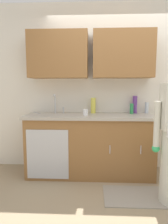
# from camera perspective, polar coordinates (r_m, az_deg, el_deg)

# --- Properties ---
(ground_plane) EXTENTS (9.00, 9.00, 0.00)m
(ground_plane) POSITION_cam_1_polar(r_m,az_deg,el_deg) (2.71, 14.17, -23.18)
(ground_plane) COLOR #998466
(kitchen_wall_with_uppers) EXTENTS (4.80, 0.44, 2.70)m
(kitchen_wall_with_uppers) POSITION_cam_1_polar(r_m,az_deg,el_deg) (3.30, 9.14, 9.14)
(kitchen_wall_with_uppers) COLOR silver
(kitchen_wall_with_uppers) RESTS_ON ground
(counter_cabinet) EXTENTS (1.90, 0.62, 0.90)m
(counter_cabinet) POSITION_cam_1_polar(r_m,az_deg,el_deg) (3.12, 1.66, -9.74)
(counter_cabinet) COLOR brown
(counter_cabinet) RESTS_ON ground
(countertop) EXTENTS (1.96, 0.66, 0.04)m
(countertop) POSITION_cam_1_polar(r_m,az_deg,el_deg) (3.02, 1.75, -1.16)
(countertop) COLOR #A8A093
(countertop) RESTS_ON counter_cabinet
(sink) EXTENTS (0.50, 0.36, 0.35)m
(sink) POSITION_cam_1_polar(r_m,az_deg,el_deg) (3.08, -8.06, -0.96)
(sink) COLOR #B7BABF
(sink) RESTS_ON counter_cabinet
(floor_mat) EXTENTS (0.80, 0.50, 0.01)m
(floor_mat) POSITION_cam_1_polar(r_m,az_deg,el_deg) (2.75, 14.75, -22.49)
(floor_mat) COLOR gray
(floor_mat) RESTS_ON ground
(bottle_dish_liquid) EXTENTS (0.06, 0.06, 0.17)m
(bottle_dish_liquid) POSITION_cam_1_polar(r_m,az_deg,el_deg) (3.33, 17.71, 1.15)
(bottle_dish_liquid) COLOR silver
(bottle_dish_liquid) RESTS_ON countertop
(bottle_soap) EXTENTS (0.06, 0.06, 0.16)m
(bottle_soap) POSITION_cam_1_polar(r_m,az_deg,el_deg) (3.20, 13.62, 0.96)
(bottle_soap) COLOR #2D8C4C
(bottle_soap) RESTS_ON countertop
(bottle_water_tall) EXTENTS (0.08, 0.08, 0.25)m
(bottle_water_tall) POSITION_cam_1_polar(r_m,az_deg,el_deg) (3.19, 2.69, 1.91)
(bottle_water_tall) COLOR #D8D14C
(bottle_water_tall) RESTS_ON countertop
(bottle_water_short) EXTENTS (0.07, 0.07, 0.28)m
(bottle_water_short) POSITION_cam_1_polar(r_m,az_deg,el_deg) (3.29, 14.49, 2.10)
(bottle_water_short) COLOR #66388C
(bottle_water_short) RESTS_ON countertop
(cup_by_sink) EXTENTS (0.08, 0.08, 0.09)m
(cup_by_sink) POSITION_cam_1_polar(r_m,az_deg,el_deg) (2.95, 0.43, -0.08)
(cup_by_sink) COLOR white
(cup_by_sink) RESTS_ON countertop
(knife_on_counter) EXTENTS (0.18, 0.20, 0.01)m
(knife_on_counter) POSITION_cam_1_polar(r_m,az_deg,el_deg) (3.29, -13.47, -0.25)
(knife_on_counter) COLOR silver
(knife_on_counter) RESTS_ON countertop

